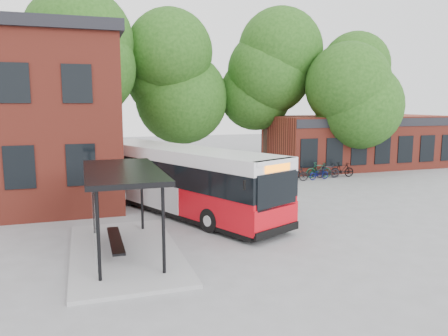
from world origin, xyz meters
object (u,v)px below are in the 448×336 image
object	(u,v)px
bicycle_3	(319,170)
bicycle_1	(296,174)
bicycle_0	(289,173)
bicycle_2	(319,174)
bicycle_5	(328,171)
city_bus	(180,180)
bus_shelter	(124,212)
bicycle_4	(319,170)
bicycle_7	(342,170)

from	to	relation	value
bicycle_3	bicycle_1	bearing A→B (deg)	118.01
bicycle_0	bicycle_2	bearing A→B (deg)	-113.25
bicycle_0	bicycle_5	bearing A→B (deg)	-101.90
city_bus	bicycle_1	world-z (taller)	city_bus
bus_shelter	bicycle_4	distance (m)	18.61
bicycle_2	bus_shelter	bearing A→B (deg)	118.60
bicycle_0	bicycle_7	distance (m)	4.03
bus_shelter	bicycle_7	bearing A→B (deg)	35.28
bicycle_7	city_bus	bearing A→B (deg)	122.77
city_bus	bicycle_1	xyz separation A→B (m)	(8.83, 5.52, -1.02)
bicycle_5	bicycle_7	bearing A→B (deg)	-74.12
bus_shelter	bicycle_0	world-z (taller)	bus_shelter
city_bus	bus_shelter	bearing A→B (deg)	-145.53
bicycle_4	bicycle_5	distance (m)	0.96
bicycle_4	bicycle_7	xyz separation A→B (m)	(1.25, -0.96, 0.07)
bus_shelter	bicycle_2	distance (m)	17.16
bicycle_2	bicycle_7	size ratio (longest dim) A/B	0.90
bus_shelter	bicycle_7	distance (m)	19.01
bus_shelter	bicycle_5	world-z (taller)	bus_shelter
bus_shelter	city_bus	xyz separation A→B (m)	(2.96, 4.99, 0.05)
bicycle_1	bicycle_5	bearing A→B (deg)	-67.20
bicycle_1	bicycle_7	bearing A→B (deg)	-70.42
bus_shelter	bicycle_1	bearing A→B (deg)	41.68
bicycle_4	bicycle_5	world-z (taller)	bicycle_5
bicycle_1	bicycle_4	world-z (taller)	bicycle_1
bicycle_0	bicycle_3	world-z (taller)	bicycle_3
bicycle_0	bicycle_2	world-z (taller)	bicycle_0
bicycle_0	bicycle_1	size ratio (longest dim) A/B	1.18
bus_shelter	bicycle_5	distance (m)	18.12
bicycle_3	bicycle_4	xyz separation A→B (m)	(0.40, 0.73, -0.09)
city_bus	bicycle_0	bearing A→B (deg)	10.20
bicycle_3	bicycle_7	world-z (taller)	bicycle_3
bicycle_5	bicycle_3	bearing A→B (deg)	84.41
bicycle_0	city_bus	bearing A→B (deg)	112.30
bus_shelter	bicycle_2	xyz separation A→B (m)	(13.49, 10.56, -1.05)
bicycle_0	bicycle_7	bearing A→B (deg)	-102.27
bus_shelter	bicycle_7	xyz separation A→B (m)	(15.50, 10.97, -0.94)
bus_shelter	bicycle_4	bearing A→B (deg)	39.93
bicycle_5	bicycle_1	bearing A→B (deg)	116.75
bicycle_0	bicycle_7	size ratio (longest dim) A/B	1.12
bicycle_2	bicycle_7	distance (m)	2.06
bus_shelter	bicycle_2	size ratio (longest dim) A/B	4.62
bus_shelter	city_bus	bearing A→B (deg)	59.27
bicycle_1	bicycle_7	distance (m)	3.73
bicycle_0	bicycle_5	distance (m)	2.92
bicycle_2	bicycle_5	xyz separation A→B (m)	(0.90, 0.42, 0.08)
bicycle_1	bicycle_3	bearing A→B (deg)	-58.84
bicycle_7	bicycle_3	bearing A→B (deg)	89.31
city_bus	bicycle_3	xyz separation A→B (m)	(10.88, 6.21, -0.97)
bicycle_4	bicycle_2	bearing A→B (deg)	153.57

